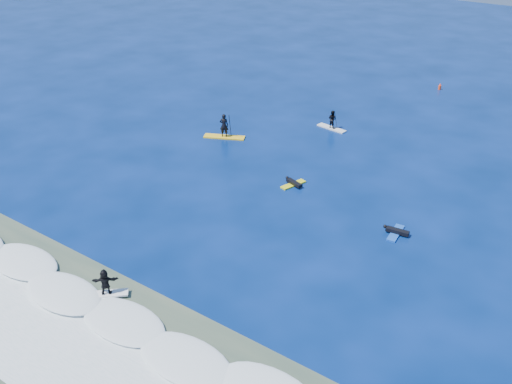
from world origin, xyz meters
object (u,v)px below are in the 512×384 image
Objects in this scene: marker_buoy at (440,87)px; sup_paddler_center at (332,121)px; prone_paddler_far at (396,232)px; sup_paddler_left at (224,129)px; prone_paddler_near at (293,183)px; wave_surfer at (105,284)px.

sup_paddler_center is at bearing -104.51° from marker_buoy.
sup_paddler_left is at bearing 66.43° from prone_paddler_far.
prone_paddler_far is (8.20, -1.69, 0.00)m from prone_paddler_near.
sup_paddler_left is at bearing -114.97° from marker_buoy.
prone_paddler_near is 3.00× the size of marker_buoy.
wave_surfer is 41.14m from marker_buoy.
prone_paddler_near is 1.04× the size of wave_surfer.
prone_paddler_near is 25.55m from marker_buoy.
wave_surfer reaches higher than marker_buoy.
prone_paddler_near is at bearing 41.63° from wave_surfer.
prone_paddler_far is 28.09m from marker_buoy.
sup_paddler_left is at bearing -125.10° from sup_paddler_center.
sup_paddler_center is 16.27m from prone_paddler_far.
sup_paddler_left reaches higher than prone_paddler_near.
sup_paddler_center is 1.36× the size of prone_paddler_near.
prone_paddler_near is at bearing -67.50° from sup_paddler_center.
prone_paddler_far is 1.05× the size of wave_surfer.
sup_paddler_center is at bearing 31.88° from prone_paddler_near.
prone_paddler_near is (8.92, -3.73, -0.59)m from sup_paddler_left.
sup_paddler_center is at bearing 21.47° from sup_paddler_left.
marker_buoy reaches higher than prone_paddler_near.
prone_paddler_far is 16.83m from wave_surfer.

